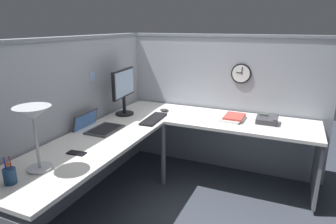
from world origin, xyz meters
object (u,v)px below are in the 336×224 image
Objects in this scene: cell_phone at (76,153)px; keyboard at (154,119)px; laptop at (96,126)px; book_stack at (234,118)px; desk_lamp_dome at (33,119)px; wall_clock at (241,74)px; pen_cup at (10,176)px; monitor at (124,88)px; computer_mouse at (164,110)px; office_phone at (268,120)px.

keyboard is at bearing -15.34° from cell_phone.
laptop reaches higher than book_stack.
desk_lamp_dome is 2.19m from wall_clock.
keyboard is 1.95× the size of wall_clock.
book_stack is (1.62, -1.00, -0.34)m from desk_lamp_dome.
keyboard is 2.39× the size of pen_cup.
pen_cup is (-1.54, -0.12, -0.24)m from monitor.
book_stack reaches higher than computer_mouse.
office_phone is (1.85, -1.36, -0.02)m from pen_cup.
pen_cup is (-1.03, -0.12, 0.03)m from laptop.
computer_mouse is 1.31m from cell_phone.
book_stack is at bearing -40.44° from cell_phone.
laptop is at bearing 125.08° from book_stack.
monitor is 3.47× the size of cell_phone.
keyboard is 0.97× the size of desk_lamp_dome.
monitor is 0.53m from computer_mouse.
wall_clock is (1.66, -0.93, 0.43)m from cell_phone.
cell_phone is at bearing 150.68° from wall_clock.
desk_lamp_dome is 2.16× the size of office_phone.
keyboard is at bearing -97.21° from monitor.
desk_lamp_dome is 0.47m from cell_phone.
laptop reaches higher than cell_phone.
laptop is 0.86× the size of desk_lamp_dome.
wall_clock is (0.67, -0.75, 0.42)m from keyboard.
monitor reaches higher than keyboard.
desk_lamp_dome reaches higher than pen_cup.
wall_clock is at bearing -65.38° from computer_mouse.
desk_lamp_dome is at bearing -174.00° from monitor.
monitor is at bearing 104.26° from book_stack.
office_phone is at bearing -60.92° from laptop.
office_phone reaches higher than keyboard.
pen_cup is at bearing 143.78° from office_phone.
office_phone is (0.82, -1.47, 0.01)m from laptop.
wall_clock is at bearing 1.55° from book_stack.
book_stack is 0.53m from wall_clock.
desk_lamp_dome is at bearing 166.16° from keyboard.
keyboard is 2.99× the size of cell_phone.
laptop reaches higher than office_phone.
office_phone is (0.04, -1.12, 0.02)m from computer_mouse.
desk_lamp_dome is at bearing 163.79° from cell_phone.
computer_mouse is at bearing -52.78° from monitor.
desk_lamp_dome reaches higher than laptop.
book_stack is (1.32, -0.94, 0.02)m from cell_phone.
desk_lamp_dome is at bearing -5.99° from pen_cup.
laptop is 1.39m from book_stack.
laptop is 0.56m from cell_phone.
office_phone is (1.34, -1.27, 0.03)m from cell_phone.
computer_mouse is 1.12m from office_phone.
monitor is 1.12× the size of desk_lamp_dome.
monitor is 1.30m from wall_clock.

